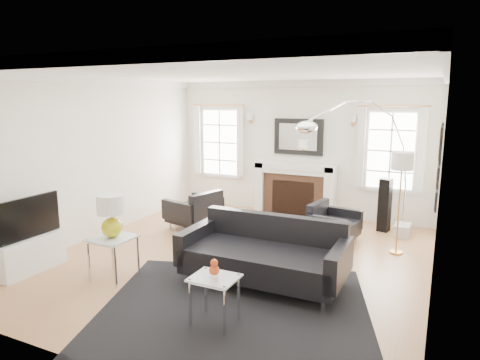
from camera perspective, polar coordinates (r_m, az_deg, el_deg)
The scene contains 25 objects.
floor at distance 6.71m, azimuth -0.51°, elevation -10.45°, with size 6.00×6.00×0.00m, color #AA7547.
back_wall at distance 9.11m, azimuth 7.83°, elevation 4.18°, with size 5.50×0.04×2.80m, color silver.
front_wall at distance 3.94m, azimuth -20.22°, elevation -5.04°, with size 5.50×0.04×2.80m, color silver.
left_wall at distance 7.93m, azimuth -18.69°, elevation 2.75°, with size 0.04×6.00×2.80m, color silver.
right_wall at distance 5.71m, azimuth 25.09°, elevation -0.63°, with size 0.04×6.00×2.80m, color silver.
ceiling at distance 6.27m, azimuth -0.56°, elevation 14.17°, with size 5.50×6.00×0.02m, color white.
crown_molding at distance 6.27m, azimuth -0.56°, elevation 13.62°, with size 5.50×6.00×0.12m, color white.
fireplace at distance 9.05m, azimuth 7.28°, elevation -1.36°, with size 1.70×0.69×1.11m.
mantel_mirror at distance 9.04m, azimuth 7.78°, elevation 5.72°, with size 1.05×0.07×0.75m.
window_left at distance 9.77m, azimuth -2.68°, elevation 5.05°, with size 1.24×0.15×1.62m.
window_right at distance 8.67m, azimuth 19.47°, elevation 3.72°, with size 1.24×0.15×1.62m.
gallery_wall at distance 6.97m, azimuth 25.07°, elevation 2.37°, with size 0.04×1.73×1.29m.
tv_unit at distance 6.84m, azimuth -26.28°, elevation -8.27°, with size 0.35×1.00×1.09m.
area_rug at distance 5.27m, azimuth -0.64°, elevation -16.61°, with size 3.08×2.57×0.01m, color black.
sofa at distance 5.79m, azimuth 3.35°, elevation -9.92°, with size 2.17×1.01×0.71m.
armchair_left at distance 8.16m, azimuth -5.93°, elevation -4.13°, with size 1.00×1.07×0.61m.
armchair_right at distance 7.55m, azimuth 12.13°, elevation -5.79°, with size 0.84×0.91×0.55m.
coffee_table at distance 6.96m, azimuth 6.13°, elevation -6.84°, with size 0.81×0.81×0.36m.
side_table_left at distance 6.11m, azimuth -16.58°, elevation -8.29°, with size 0.54×0.54×0.59m.
nesting_table at distance 4.76m, azimuth -3.42°, elevation -14.07°, with size 0.50×0.42×0.55m.
gourd_lamp at distance 5.98m, azimuth -16.81°, elevation -4.24°, with size 0.37×0.37×0.59m.
orange_vase at distance 4.67m, azimuth -3.45°, elevation -11.65°, with size 0.11×0.11×0.18m.
arc_floor_lamp at distance 7.50m, azimuth 15.47°, elevation 2.13°, with size 1.77×1.64×2.50m.
stick_floor_lamp at distance 7.04m, azimuth 20.79°, elevation 1.71°, with size 0.33×0.33×1.62m.
speaker_tower at distance 8.36m, azimuth 18.73°, elevation -3.19°, with size 0.20×0.20×0.99m, color black.
Camera 1 is at (2.76, -5.62, 2.43)m, focal length 32.00 mm.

